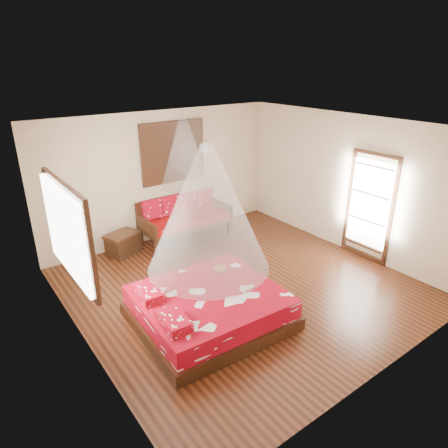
{
  "coord_description": "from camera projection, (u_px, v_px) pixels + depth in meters",
  "views": [
    {
      "loc": [
        -3.92,
        -4.8,
        3.77
      ],
      "look_at": [
        -0.18,
        0.27,
        1.15
      ],
      "focal_mm": 32.0,
      "sensor_mm": 36.0,
      "label": 1
    }
  ],
  "objects": [
    {
      "name": "mosquito_net_daybed",
      "position": [
        184.0,
        151.0,
        8.22
      ],
      "size": [
        1.03,
        1.03,
        1.5
      ],
      "primitive_type": "cone",
      "color": "silver",
      "rests_on": "ceiling"
    },
    {
      "name": "wine_tray",
      "position": [
        220.0,
        267.0,
        6.66
      ],
      "size": [
        0.24,
        0.24,
        0.2
      ],
      "rotation": [
        0.0,
        0.0,
        -0.43
      ],
      "color": "brown",
      "rests_on": "bed"
    },
    {
      "name": "daybed",
      "position": [
        184.0,
        216.0,
        8.89
      ],
      "size": [
        1.98,
        0.88,
        0.99
      ],
      "color": "black",
      "rests_on": "floor"
    },
    {
      "name": "shutter_panel",
      "position": [
        173.0,
        152.0,
        8.6
      ],
      "size": [
        1.52,
        0.06,
        1.32
      ],
      "color": "black",
      "rests_on": "wall_back"
    },
    {
      "name": "storage_chest",
      "position": [
        123.0,
        243.0,
        8.25
      ],
      "size": [
        0.78,
        0.68,
        0.45
      ],
      "rotation": [
        0.0,
        0.0,
        0.36
      ],
      "color": "black",
      "rests_on": "floor"
    },
    {
      "name": "window_left",
      "position": [
        70.0,
        231.0,
        5.17
      ],
      "size": [
        0.1,
        1.74,
        1.34
      ],
      "color": "black",
      "rests_on": "wall_left"
    },
    {
      "name": "glazed_door",
      "position": [
        369.0,
        208.0,
        7.8
      ],
      "size": [
        0.08,
        1.02,
        2.16
      ],
      "color": "black",
      "rests_on": "floor"
    },
    {
      "name": "room",
      "position": [
        242.0,
        213.0,
        6.63
      ],
      "size": [
        5.54,
        5.54,
        2.84
      ],
      "color": "black",
      "rests_on": "ground"
    },
    {
      "name": "bed",
      "position": [
        208.0,
        307.0,
        6.09
      ],
      "size": [
        2.25,
        2.06,
        0.64
      ],
      "rotation": [
        0.0,
        0.0,
        -0.05
      ],
      "color": "black",
      "rests_on": "floor"
    },
    {
      "name": "mosquito_net_main",
      "position": [
        208.0,
        209.0,
        5.49
      ],
      "size": [
        1.76,
        1.76,
        1.8
      ],
      "primitive_type": "cone",
      "color": "silver",
      "rests_on": "ceiling"
    }
  ]
}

